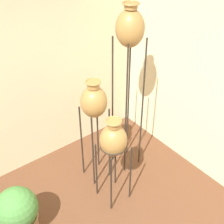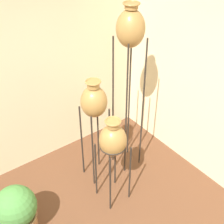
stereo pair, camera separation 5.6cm
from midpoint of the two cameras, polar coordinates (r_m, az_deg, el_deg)
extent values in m
cylinder|color=#28231E|center=(3.68, 3.05, -0.75)|extent=(0.02, 0.02, 1.81)
cylinder|color=#28231E|center=(3.82, 6.05, 0.62)|extent=(0.02, 0.02, 1.81)
cylinder|color=#28231E|center=(3.84, 0.60, 1.07)|extent=(0.02, 0.02, 1.81)
cylinder|color=#28231E|center=(3.98, 3.57, 2.32)|extent=(0.02, 0.02, 1.81)
torus|color=#28231E|center=(3.40, 3.84, 13.51)|extent=(0.27, 0.27, 0.02)
ellipsoid|color=olive|center=(3.37, 3.91, 14.98)|extent=(0.31, 0.31, 0.41)
cylinder|color=olive|center=(3.29, 4.08, 18.77)|extent=(0.14, 0.14, 0.05)
torus|color=olive|center=(3.28, 4.10, 19.22)|extent=(0.18, 0.18, 0.02)
cylinder|color=#28231E|center=(3.74, -3.09, -7.44)|extent=(0.02, 0.02, 1.06)
cylinder|color=#28231E|center=(3.84, -0.05, -5.97)|extent=(0.02, 0.02, 1.06)
cylinder|color=#28231E|center=(3.90, -5.13, -5.46)|extent=(0.02, 0.02, 1.06)
cylinder|color=#28231E|center=(4.00, -2.16, -4.10)|extent=(0.02, 0.02, 1.06)
torus|color=#28231E|center=(3.54, -2.84, 0.75)|extent=(0.25, 0.25, 0.02)
ellipsoid|color=olive|center=(3.49, -2.88, 1.89)|extent=(0.30, 0.30, 0.38)
cylinder|color=olive|center=(3.38, -2.99, 5.06)|extent=(0.14, 0.14, 0.07)
torus|color=olive|center=(3.36, -3.00, 5.58)|extent=(0.18, 0.18, 0.02)
cylinder|color=#28231E|center=(3.55, 0.14, -13.22)|extent=(0.02, 0.02, 0.80)
cylinder|color=#28231E|center=(3.68, 3.74, -11.22)|extent=(0.02, 0.02, 0.80)
cylinder|color=#28231E|center=(3.71, -2.53, -10.59)|extent=(0.02, 0.02, 0.80)
cylinder|color=#28231E|center=(3.83, 1.00, -8.78)|extent=(0.02, 0.02, 0.80)
torus|color=#28231E|center=(3.41, 0.63, -6.26)|extent=(0.29, 0.29, 0.02)
ellipsoid|color=olive|center=(3.36, 0.64, -5.19)|extent=(0.30, 0.30, 0.37)
cylinder|color=olive|center=(3.22, 0.66, -2.21)|extent=(0.14, 0.14, 0.07)
torus|color=olive|center=(3.20, 0.67, -1.71)|extent=(0.18, 0.18, 0.02)
cylinder|color=olive|center=(3.70, -16.01, -19.09)|extent=(0.37, 0.37, 0.26)
torus|color=olive|center=(3.60, -16.35, -17.87)|extent=(0.40, 0.40, 0.02)
sphere|color=#47843D|center=(3.47, -16.82, -16.20)|extent=(0.44, 0.44, 0.44)
camera|label=1|loc=(0.03, -89.55, 0.32)|focal=50.00mm
camera|label=2|loc=(0.03, 90.45, -0.32)|focal=50.00mm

